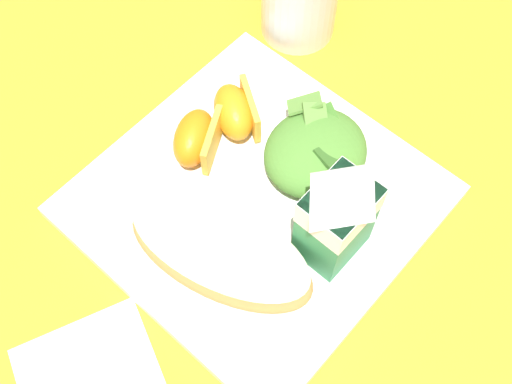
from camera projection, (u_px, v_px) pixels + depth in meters
The scene contains 8 objects.
ground at pixel (256, 205), 0.59m from camera, with size 3.00×3.00×0.00m, color orange.
white_plate at pixel (256, 201), 0.58m from camera, with size 0.28×0.28×0.02m, color white.
cheesy_pizza_bread at pixel (220, 251), 0.53m from camera, with size 0.12×0.18×0.04m.
green_salad_pile at pixel (316, 152), 0.58m from camera, with size 0.10×0.10×0.04m.
milk_carton at pixel (338, 215), 0.50m from camera, with size 0.06×0.04×0.11m.
orange_wedge_front at pixel (236, 112), 0.60m from camera, with size 0.06×0.07×0.04m.
orange_wedge_middle at pixel (198, 137), 0.58m from camera, with size 0.07×0.06×0.04m.
paper_napkin at pixel (91, 384), 0.51m from camera, with size 0.11×0.11×0.00m, color white.
Camera 1 is at (0.20, 0.18, 0.53)m, focal length 44.39 mm.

